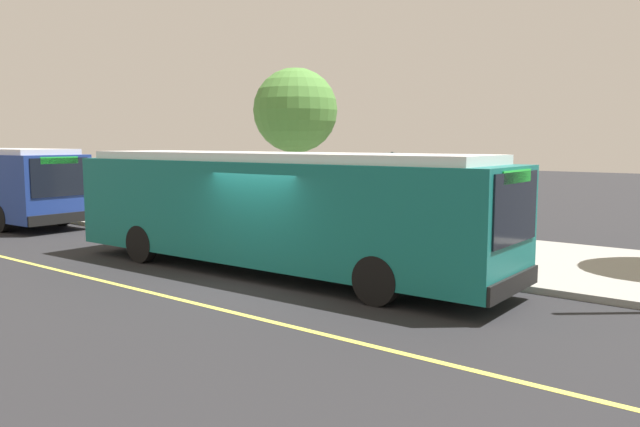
% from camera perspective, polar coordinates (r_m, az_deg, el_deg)
% --- Properties ---
extents(ground_plane, '(120.00, 120.00, 0.00)m').
position_cam_1_polar(ground_plane, '(14.57, -5.31, -6.24)').
color(ground_plane, '#232326').
extents(sidewalk_curb, '(44.00, 6.40, 0.15)m').
position_cam_1_polar(sidewalk_curb, '(19.25, 7.17, -2.91)').
color(sidewalk_curb, gray).
rests_on(sidewalk_curb, ground_plane).
extents(lane_stripe_center, '(36.00, 0.14, 0.01)m').
position_cam_1_polar(lane_stripe_center, '(13.11, -12.04, -7.77)').
color(lane_stripe_center, '#E0D64C').
rests_on(lane_stripe_center, ground_plane).
extents(transit_bus_main, '(12.22, 2.87, 2.95)m').
position_cam_1_polar(transit_bus_main, '(15.42, -4.32, 0.58)').
color(transit_bus_main, '#146B66').
rests_on(transit_bus_main, ground_plane).
extents(bus_shelter, '(2.90, 1.60, 2.48)m').
position_cam_1_polar(bus_shelter, '(19.59, 3.24, 2.72)').
color(bus_shelter, '#333338').
rests_on(bus_shelter, sidewalk_curb).
extents(waiting_bench, '(1.60, 0.48, 0.95)m').
position_cam_1_polar(waiting_bench, '(19.77, 3.59, -0.99)').
color(waiting_bench, brown).
rests_on(waiting_bench, sidewalk_curb).
extents(route_sign_post, '(0.44, 0.08, 2.80)m').
position_cam_1_polar(route_sign_post, '(16.58, 6.49, 2.14)').
color(route_sign_post, '#333338').
rests_on(route_sign_post, sidewalk_curb).
extents(pedestrian_commuter, '(0.24, 0.40, 1.69)m').
position_cam_1_polar(pedestrian_commuter, '(16.54, 6.78, -0.80)').
color(pedestrian_commuter, '#282D47').
rests_on(pedestrian_commuter, sidewalk_curb).
extents(street_tree_near_shelter, '(3.10, 3.10, 5.75)m').
position_cam_1_polar(street_tree_near_shelter, '(23.39, -2.24, 9.23)').
color(street_tree_near_shelter, brown).
rests_on(street_tree_near_shelter, sidewalk_curb).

